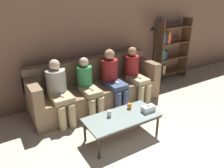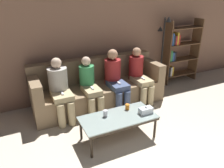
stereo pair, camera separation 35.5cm
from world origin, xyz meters
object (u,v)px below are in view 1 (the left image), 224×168
at_px(cup_near_right, 129,106).
at_px(seated_person_right_end, 135,73).
at_px(cup_near_left, 109,114).
at_px(couch, 95,89).
at_px(tissue_box, 148,109).
at_px(seated_person_mid_right, 112,77).
at_px(standing_lamp, 156,45).
at_px(bookshelf, 168,50).
at_px(coffee_table, 122,118).
at_px(seated_person_left_end, 59,89).
at_px(seated_person_mid_left, 88,86).

bearing_deg(cup_near_right, seated_person_right_end, 48.72).
bearing_deg(cup_near_right, cup_near_left, -174.28).
xyz_separation_m(couch, cup_near_right, (0.07, -1.12, 0.11)).
bearing_deg(tissue_box, cup_near_right, 130.70).
xyz_separation_m(cup_near_right, tissue_box, (0.21, -0.24, 0.00)).
xyz_separation_m(seated_person_mid_right, seated_person_right_end, (0.56, -0.01, -0.02)).
xyz_separation_m(standing_lamp, seated_person_mid_right, (-1.43, -0.35, -0.41)).
xyz_separation_m(bookshelf, seated_person_right_end, (-1.46, -0.51, -0.19)).
relative_size(couch, cup_near_left, 25.37).
relative_size(cup_near_right, seated_person_mid_right, 0.08).
distance_m(coffee_table, seated_person_right_end, 1.46).
xyz_separation_m(cup_near_left, cup_near_right, (0.42, 0.04, -0.01)).
height_order(seated_person_left_end, seated_person_mid_right, seated_person_mid_right).
height_order(bookshelf, seated_person_mid_left, bookshelf).
bearing_deg(standing_lamp, tissue_box, -133.99).
xyz_separation_m(couch, seated_person_mid_right, (0.28, -0.23, 0.29)).
xyz_separation_m(couch, seated_person_right_end, (0.84, -0.24, 0.27)).
bearing_deg(coffee_table, seated_person_left_end, 122.05).
height_order(seated_person_mid_left, seated_person_mid_right, seated_person_mid_right).
distance_m(cup_near_left, cup_near_right, 0.42).
relative_size(seated_person_left_end, seated_person_right_end, 0.99).
height_order(standing_lamp, seated_person_left_end, standing_lamp).
height_order(couch, seated_person_right_end, seated_person_right_end).
bearing_deg(seated_person_left_end, couch, 14.37).
bearing_deg(cup_near_left, standing_lamp, 32.01).
bearing_deg(cup_near_left, couch, 73.01).
height_order(couch, coffee_table, couch).
xyz_separation_m(coffee_table, standing_lamp, (1.88, 1.39, 0.68)).
xyz_separation_m(cup_near_left, bookshelf, (2.65, 1.43, 0.34)).
bearing_deg(cup_near_left, tissue_box, -17.50).
bearing_deg(tissue_box, seated_person_right_end, 63.18).
relative_size(tissue_box, seated_person_right_end, 0.19).
xyz_separation_m(seated_person_left_end, seated_person_right_end, (1.67, -0.03, -0.01)).
relative_size(seated_person_left_end, seated_person_mid_right, 0.97).
distance_m(bookshelf, seated_person_mid_right, 2.08).
bearing_deg(bookshelf, couch, -173.35).
bearing_deg(seated_person_mid_left, coffee_table, -84.38).
distance_m(seated_person_left_end, seated_person_mid_right, 1.12).
bearing_deg(standing_lamp, seated_person_right_end, -157.13).
height_order(cup_near_left, seated_person_right_end, seated_person_right_end).
xyz_separation_m(standing_lamp, seated_person_left_end, (-2.54, -0.34, -0.42)).
bearing_deg(seated_person_left_end, seated_person_right_end, -0.87).
distance_m(standing_lamp, seated_person_right_end, 1.04).
bearing_deg(bookshelf, tissue_box, -141.19).
relative_size(bookshelf, seated_person_right_end, 1.39).
xyz_separation_m(tissue_box, seated_person_right_end, (0.57, 1.12, 0.16)).
height_order(couch, seated_person_mid_left, seated_person_mid_left).
relative_size(standing_lamp, seated_person_left_end, 1.49).
height_order(standing_lamp, seated_person_mid_left, standing_lamp).
bearing_deg(seated_person_left_end, tissue_box, -45.90).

